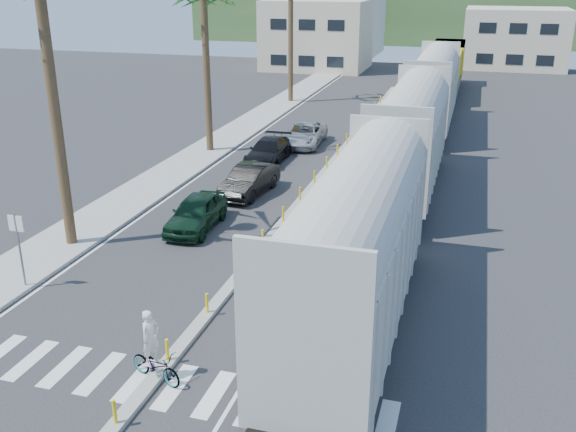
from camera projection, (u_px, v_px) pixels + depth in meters
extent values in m
plane|color=#28282B|center=(183.00, 346.00, 20.16)|extent=(140.00, 140.00, 0.00)
cube|color=gray|center=(224.00, 140.00, 44.79)|extent=(3.00, 90.00, 0.15)
cube|color=black|center=(413.00, 143.00, 44.14)|extent=(0.12, 100.00, 0.06)
cube|color=black|center=(435.00, 144.00, 43.76)|extent=(0.12, 100.00, 0.06)
cube|color=gray|center=(327.00, 169.00, 38.07)|extent=(0.45, 60.00, 0.15)
cylinder|color=yellow|center=(115.00, 411.00, 16.39)|extent=(0.10, 0.10, 0.70)
cylinder|color=yellow|center=(167.00, 350.00, 19.08)|extent=(0.10, 0.10, 0.70)
cylinder|color=yellow|center=(207.00, 303.00, 21.77)|extent=(0.10, 0.10, 0.70)
cylinder|color=yellow|center=(238.00, 267.00, 24.46)|extent=(0.10, 0.10, 0.70)
cylinder|color=yellow|center=(263.00, 237.00, 27.15)|extent=(0.10, 0.10, 0.70)
cylinder|color=yellow|center=(283.00, 214.00, 29.85)|extent=(0.10, 0.10, 0.70)
cylinder|color=yellow|center=(300.00, 194.00, 32.54)|extent=(0.10, 0.10, 0.70)
cylinder|color=yellow|center=(314.00, 177.00, 35.23)|extent=(0.10, 0.10, 0.70)
cylinder|color=yellow|center=(327.00, 162.00, 37.92)|extent=(0.10, 0.10, 0.70)
cylinder|color=yellow|center=(337.00, 150.00, 40.61)|extent=(0.10, 0.10, 0.70)
cylinder|color=yellow|center=(347.00, 139.00, 43.30)|extent=(0.10, 0.10, 0.70)
cylinder|color=yellow|center=(355.00, 129.00, 45.99)|extent=(0.10, 0.10, 0.70)
cylinder|color=yellow|center=(362.00, 120.00, 48.68)|extent=(0.10, 0.10, 0.70)
cylinder|color=yellow|center=(369.00, 113.00, 51.38)|extent=(0.10, 0.10, 0.70)
cylinder|color=yellow|center=(375.00, 106.00, 54.07)|extent=(0.10, 0.10, 0.70)
cylinder|color=yellow|center=(380.00, 99.00, 56.76)|extent=(0.10, 0.10, 0.70)
cube|color=silver|center=(153.00, 383.00, 18.36)|extent=(14.00, 2.20, 0.01)
cube|color=silver|center=(247.00, 142.00, 44.37)|extent=(0.12, 90.00, 0.01)
cube|color=silver|center=(381.00, 152.00, 41.93)|extent=(0.12, 90.00, 0.01)
cube|color=#B2AFA3|center=(356.00, 259.00, 19.87)|extent=(3.00, 12.88, 3.40)
cylinder|color=#B2AFA3|center=(358.00, 207.00, 19.27)|extent=(2.90, 12.58, 2.90)
cube|color=black|center=(353.00, 321.00, 20.65)|extent=(2.60, 12.88, 1.00)
cube|color=#B2AFA3|center=(409.00, 143.00, 33.33)|extent=(3.00, 12.88, 3.40)
cylinder|color=#B2AFA3|center=(411.00, 111.00, 32.72)|extent=(2.90, 12.58, 2.90)
cube|color=black|center=(406.00, 183.00, 34.11)|extent=(2.60, 12.88, 1.00)
cube|color=#B2AFA3|center=(432.00, 94.00, 46.78)|extent=(3.00, 12.88, 3.40)
cylinder|color=#B2AFA3|center=(434.00, 71.00, 46.18)|extent=(2.90, 12.58, 2.90)
cube|color=black|center=(430.00, 124.00, 47.56)|extent=(2.60, 12.88, 1.00)
cube|color=#4C4C4F|center=(444.00, 83.00, 61.72)|extent=(3.00, 17.00, 0.50)
cube|color=gold|center=(444.00, 68.00, 60.27)|extent=(2.70, 12.24, 2.60)
cube|color=gold|center=(449.00, 56.00, 66.25)|extent=(3.00, 3.74, 3.20)
cube|color=black|center=(443.00, 89.00, 61.94)|extent=(2.60, 13.60, 0.90)
cylinder|color=brown|center=(56.00, 119.00, 25.68)|extent=(0.44, 0.44, 11.00)
cylinder|color=brown|center=(207.00, 75.00, 40.29)|extent=(0.44, 0.44, 10.00)
cylinder|color=brown|center=(291.00, 34.00, 56.01)|extent=(0.44, 0.44, 12.00)
cylinder|color=slate|center=(20.00, 252.00, 23.33)|extent=(0.08, 0.08, 3.00)
cube|color=silver|center=(16.00, 223.00, 22.94)|extent=(0.60, 0.04, 0.60)
cube|color=#BEB497|center=(317.00, 35.00, 77.24)|extent=(12.00, 10.00, 8.00)
cube|color=#BEB497|center=(331.00, 17.00, 91.76)|extent=(14.00, 12.00, 10.00)
cube|color=#BEB497|center=(515.00, 38.00, 78.56)|extent=(12.00, 10.00, 7.00)
cube|color=#385628|center=(435.00, 4.00, 107.73)|extent=(80.00, 20.00, 12.00)
imported|color=black|center=(196.00, 212.00, 29.20)|extent=(2.24, 4.71, 1.55)
imported|color=black|center=(249.00, 180.00, 33.73)|extent=(2.50, 4.98, 1.54)
imported|color=black|center=(268.00, 151.00, 39.48)|extent=(2.22, 5.06, 1.44)
imported|color=#B7B9BC|center=(304.00, 134.00, 43.46)|extent=(2.88, 5.49, 1.47)
imported|color=#9EA0A5|center=(156.00, 365.00, 18.34)|extent=(1.74, 2.22, 0.96)
imported|color=silver|center=(151.00, 338.00, 18.04)|extent=(0.85, 0.77, 1.68)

